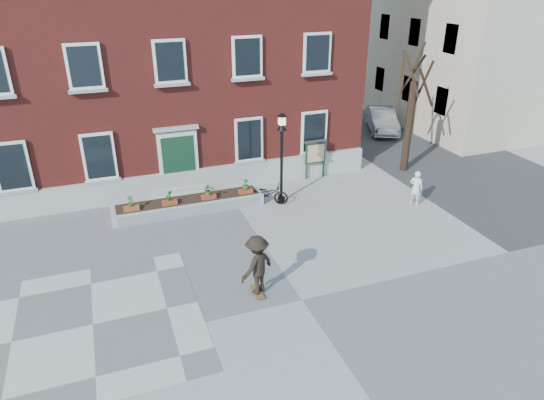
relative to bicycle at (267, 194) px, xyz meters
name	(u,v)px	position (x,y,z in m)	size (l,w,h in m)	color
ground	(302,300)	(-1.29, -6.72, -0.46)	(100.00, 100.00, 0.00)	gray
checker_patch	(93,324)	(-7.29, -5.72, -0.46)	(6.00, 6.00, 0.01)	#5C5B5E
bicycle	(267,194)	(0.00, 0.00, 0.00)	(0.61, 1.76, 0.92)	black
parked_car	(382,120)	(10.12, 7.35, 0.25)	(1.50, 4.30, 1.42)	silver
bystander	(416,188)	(5.84, -2.26, 0.31)	(0.56, 0.37, 1.53)	silver
brick_building	(151,34)	(-3.29, 7.26, 5.84)	(18.40, 10.85, 12.60)	maroon
planter_assembly	(189,204)	(-3.28, 0.46, -0.16)	(6.20, 1.12, 1.15)	#B3B4AF
bare_tree	(410,115)	(7.72, 1.29, 2.33)	(1.83, 1.83, 6.16)	black
side_street	(428,2)	(16.70, 13.07, 6.56)	(15.20, 36.00, 14.50)	#3A3A3C
lamp_post	(282,146)	(0.62, -0.02, 2.08)	(0.40, 0.40, 3.93)	black
notice_board	(316,153)	(3.11, 1.92, 0.80)	(1.10, 0.16, 1.87)	#183120
skateboarder	(257,265)	(-2.45, -5.93, 0.58)	(1.44, 1.22, 2.01)	brown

